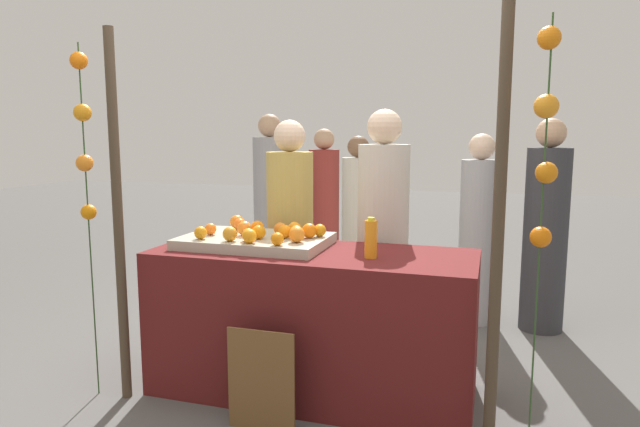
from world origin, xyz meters
The scene contains 34 objects.
ground_plane centered at (0.00, 0.00, 0.00)m, with size 24.00×24.00×0.00m, color #565451.
stall_counter centered at (0.00, 0.00, 0.43)m, with size 1.87×0.72×0.85m, color #5B1919.
orange_tray centered at (-0.38, 0.04, 0.88)m, with size 0.87×0.56×0.06m, color #B2AD99.
orange_0 centered at (-0.16, 0.15, 0.95)m, with size 0.08×0.08×0.08m, color orange.
orange_1 centered at (-0.45, 0.04, 0.96)m, with size 0.09×0.09×0.09m, color orange.
orange_2 centered at (-0.65, -0.14, 0.95)m, with size 0.08×0.08×0.08m, color orange.
orange_3 centered at (-0.32, -0.03, 0.96)m, with size 0.08×0.08×0.08m, color orange.
orange_4 centered at (-0.60, 0.25, 0.96)m, with size 0.09×0.09×0.09m, color orange.
orange_5 centered at (-0.66, 0.00, 0.95)m, with size 0.07×0.07×0.07m, color orange.
orange_6 centered at (-0.15, -0.18, 0.95)m, with size 0.07×0.07×0.07m, color orange.
orange_7 centered at (-0.55, 0.19, 0.95)m, with size 0.08×0.08×0.08m, color orange.
orange_8 centered at (-0.32, -0.17, 0.95)m, with size 0.08×0.08×0.08m, color orange.
orange_9 centered at (-0.11, 0.04, 0.95)m, with size 0.08×0.08×0.08m, color orange.
orange_10 centered at (-0.07, -0.07, 0.96)m, with size 0.09×0.09×0.09m, color orange.
orange_11 centered at (-0.24, 0.11, 0.95)m, with size 0.08×0.08×0.08m, color orange.
orange_12 centered at (-0.35, -0.11, 0.95)m, with size 0.07×0.07×0.07m, color orange.
orange_13 centered at (-0.18, 0.03, 0.95)m, with size 0.08×0.08×0.08m, color orange.
orange_14 centered at (-0.05, 0.08, 0.96)m, with size 0.09×0.09×0.09m, color orange.
orange_15 centered at (0.00, 0.14, 0.95)m, with size 0.08×0.08×0.08m, color orange.
orange_16 centered at (-0.40, 0.12, 0.95)m, with size 0.08×0.08×0.08m, color orange.
orange_17 centered at (-0.45, -0.15, 0.96)m, with size 0.09×0.09×0.09m, color orange.
juice_bottle centered at (0.36, -0.07, 0.96)m, with size 0.07×0.07×0.22m.
chalkboard_sign centered at (-0.11, -0.51, 0.27)m, with size 0.37×0.03×0.56m.
vendor_left centered at (-0.37, 0.62, 0.76)m, with size 0.33×0.33×1.62m.
vendor_right centered at (0.30, 0.60, 0.79)m, with size 0.34×0.34×1.69m.
crowd_person_0 centered at (0.89, 1.59, 0.71)m, with size 0.31×0.31×1.53m.
crowd_person_1 centered at (-0.69, 2.51, 0.73)m, with size 0.32×0.32×1.58m.
crowd_person_2 centered at (-1.20, 2.28, 0.80)m, with size 0.35×0.35×1.72m.
crowd_person_3 centered at (-0.23, 2.08, 0.70)m, with size 0.30×0.30×1.51m.
crowd_person_4 centered at (1.39, 1.54, 0.77)m, with size 0.33×0.33×1.64m.
canopy_post_left centered at (-1.02, -0.40, 1.05)m, with size 0.06×0.06×2.10m, color #473828.
canopy_post_right centered at (1.02, -0.40, 1.05)m, with size 0.06×0.06×2.10m, color #473828.
garland_strand_left centered at (-1.20, -0.42, 1.51)m, with size 0.11×0.11×2.02m.
garland_strand_right centered at (1.19, -0.46, 1.52)m, with size 0.11×0.11×2.02m.
Camera 1 is at (0.98, -3.01, 1.53)m, focal length 31.30 mm.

